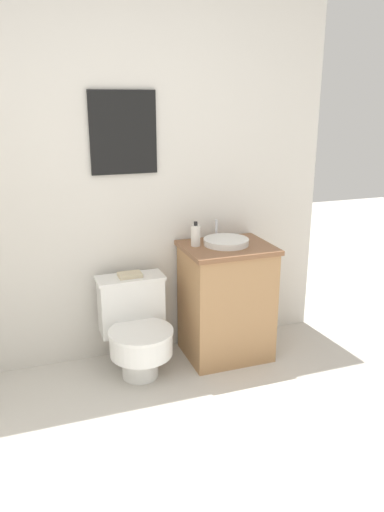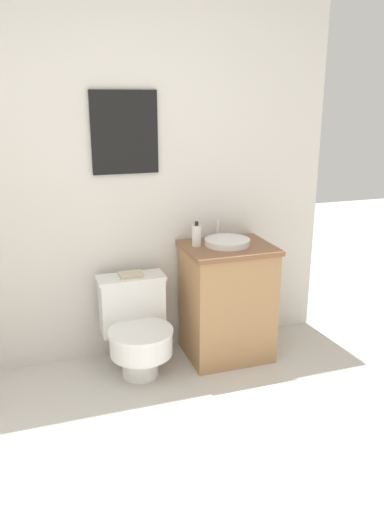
% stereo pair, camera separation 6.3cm
% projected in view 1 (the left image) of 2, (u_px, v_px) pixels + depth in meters
% --- Properties ---
extents(wall_back, '(3.60, 0.07, 2.50)m').
position_uv_depth(wall_back, '(61.00, 176.00, 3.05)').
color(wall_back, silver).
rests_on(wall_back, ground_plane).
extents(toilet, '(0.44, 0.55, 0.61)m').
position_uv_depth(toilet, '(136.00, 327.00, 3.19)').
color(toilet, white).
rests_on(toilet, ground_plane).
extents(vanity, '(0.58, 0.48, 0.79)m').
position_uv_depth(vanity, '(226.00, 301.00, 3.38)').
color(vanity, '#AD7F51').
rests_on(vanity, ground_plane).
extents(sink, '(0.30, 0.33, 0.13)m').
position_uv_depth(sink, '(226.00, 242.00, 3.27)').
color(sink, white).
rests_on(sink, vanity).
extents(soap_bottle, '(0.06, 0.06, 0.16)m').
position_uv_depth(soap_bottle, '(196.00, 235.00, 3.23)').
color(soap_bottle, silver).
rests_on(soap_bottle, vanity).
extents(book_on_tank, '(0.15, 0.10, 0.02)m').
position_uv_depth(book_on_tank, '(130.00, 275.00, 3.21)').
color(book_on_tank, beige).
rests_on(book_on_tank, toilet).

